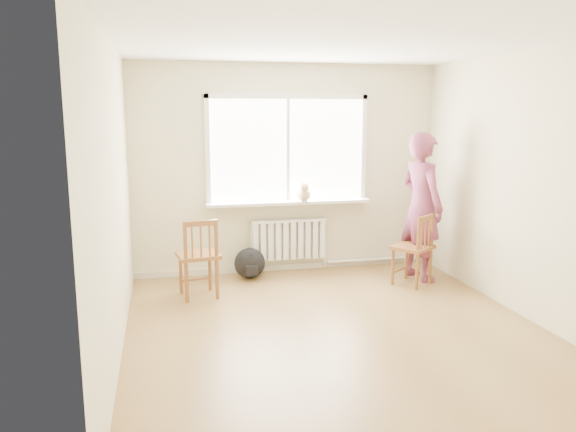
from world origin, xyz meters
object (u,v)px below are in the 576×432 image
person (422,207)px  backpack (250,263)px  chair_right (416,250)px  chair_left (199,258)px  cat (304,193)px

person → backpack: person is taller
backpack → person: bearing=-12.4°
person → chair_right: bearing=131.4°
chair_left → backpack: bearing=-145.8°
cat → backpack: cat is taller
chair_right → chair_left: bearing=-37.9°
chair_left → backpack: 0.95m
cat → chair_right: bearing=-25.1°
backpack → chair_left: bearing=-137.2°
chair_left → cat: 1.68m
chair_left → person: bearing=174.7°
chair_right → backpack: size_ratio=2.22×
chair_left → backpack: (0.67, 0.62, -0.27)m
person → chair_left: bearing=79.5°
chair_left → cat: (1.40, 0.73, 0.60)m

